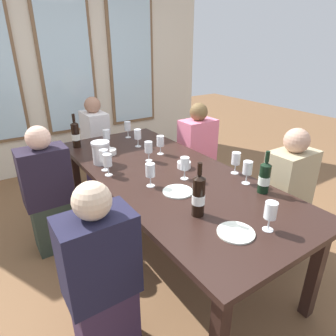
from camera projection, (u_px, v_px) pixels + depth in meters
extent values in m
plane|color=brown|center=(166.00, 247.00, 2.62)|extent=(12.00, 12.00, 0.00)
cube|color=beige|center=(66.00, 61.00, 3.87)|extent=(4.21, 0.06, 2.90)
cube|color=brown|center=(67.00, 61.00, 3.83)|extent=(0.72, 0.03, 1.88)
cube|color=silver|center=(67.00, 61.00, 3.82)|extent=(0.64, 0.01, 1.80)
cube|color=brown|center=(132.00, 59.00, 4.32)|extent=(0.72, 0.03, 1.88)
cube|color=silver|center=(132.00, 59.00, 4.31)|extent=(0.64, 0.01, 1.80)
cube|color=black|center=(166.00, 175.00, 2.33)|extent=(1.01, 2.38, 0.04)
cube|color=black|center=(315.00, 273.00, 1.86)|extent=(0.07, 0.07, 0.70)
cube|color=black|center=(77.00, 179.00, 3.11)|extent=(0.07, 0.07, 0.70)
cube|color=black|center=(144.00, 163.00, 3.53)|extent=(0.07, 0.07, 0.70)
cylinder|color=white|center=(236.00, 232.00, 1.59)|extent=(0.21, 0.21, 0.01)
cylinder|color=white|center=(178.00, 191.00, 2.02)|extent=(0.21, 0.21, 0.01)
cylinder|color=silver|center=(101.00, 154.00, 2.47)|extent=(0.14, 0.14, 0.17)
cylinder|color=silver|center=(100.00, 143.00, 2.43)|extent=(0.16, 0.16, 0.02)
cylinder|color=black|center=(198.00, 197.00, 1.71)|extent=(0.08, 0.07, 0.24)
cone|color=black|center=(199.00, 177.00, 1.66)|extent=(0.08, 0.07, 0.02)
cylinder|color=black|center=(200.00, 169.00, 1.64)|extent=(0.03, 0.03, 0.08)
cylinder|color=white|center=(198.00, 199.00, 1.72)|extent=(0.08, 0.08, 0.06)
cylinder|color=black|center=(264.00, 179.00, 1.98)|extent=(0.07, 0.07, 0.20)
cone|color=black|center=(266.00, 164.00, 1.94)|extent=(0.07, 0.07, 0.02)
cylinder|color=black|center=(267.00, 157.00, 1.92)|extent=(0.03, 0.03, 0.08)
cylinder|color=white|center=(264.00, 180.00, 1.99)|extent=(0.08, 0.08, 0.06)
cylinder|color=black|center=(76.00, 136.00, 2.83)|extent=(0.07, 0.08, 0.23)
cone|color=black|center=(74.00, 123.00, 2.78)|extent=(0.07, 0.08, 0.02)
cylinder|color=black|center=(73.00, 118.00, 2.76)|extent=(0.03, 0.03, 0.08)
cylinder|color=white|center=(76.00, 137.00, 2.83)|extent=(0.08, 0.08, 0.06)
cylinder|color=white|center=(109.00, 152.00, 2.69)|extent=(0.13, 0.13, 0.05)
cylinder|color=white|center=(184.00, 165.00, 2.40)|extent=(0.11, 0.11, 0.05)
cylinder|color=white|center=(138.00, 146.00, 2.89)|extent=(0.06, 0.06, 0.00)
cylinder|color=white|center=(138.00, 142.00, 2.88)|extent=(0.01, 0.01, 0.07)
cylinder|color=white|center=(138.00, 134.00, 2.84)|extent=(0.07, 0.07, 0.09)
cylinder|color=#590C19|center=(138.00, 137.00, 2.86)|extent=(0.06, 0.06, 0.02)
cylinder|color=white|center=(109.00, 175.00, 2.28)|extent=(0.06, 0.06, 0.00)
cylinder|color=white|center=(108.00, 170.00, 2.26)|extent=(0.01, 0.01, 0.07)
cylinder|color=white|center=(107.00, 160.00, 2.23)|extent=(0.07, 0.07, 0.09)
cylinder|color=white|center=(149.00, 161.00, 2.55)|extent=(0.06, 0.06, 0.00)
cylinder|color=white|center=(149.00, 156.00, 2.53)|extent=(0.01, 0.01, 0.07)
cylinder|color=white|center=(148.00, 147.00, 2.50)|extent=(0.07, 0.07, 0.09)
cylinder|color=white|center=(105.00, 170.00, 2.36)|extent=(0.06, 0.06, 0.00)
cylinder|color=white|center=(105.00, 165.00, 2.35)|extent=(0.01, 0.01, 0.07)
cylinder|color=white|center=(104.00, 156.00, 2.31)|extent=(0.07, 0.07, 0.09)
cylinder|color=white|center=(151.00, 186.00, 2.11)|extent=(0.06, 0.06, 0.00)
cylinder|color=white|center=(151.00, 181.00, 2.09)|extent=(0.01, 0.01, 0.07)
cylinder|color=white|center=(150.00, 170.00, 2.06)|extent=(0.07, 0.07, 0.09)
cylinder|color=beige|center=(150.00, 175.00, 2.07)|extent=(0.06, 0.06, 0.02)
cylinder|color=white|center=(184.00, 179.00, 2.22)|extent=(0.06, 0.06, 0.00)
cylinder|color=white|center=(185.00, 174.00, 2.20)|extent=(0.01, 0.01, 0.07)
cylinder|color=white|center=(185.00, 163.00, 2.17)|extent=(0.07, 0.07, 0.09)
cylinder|color=maroon|center=(185.00, 168.00, 2.18)|extent=(0.06, 0.06, 0.02)
cylinder|color=white|center=(246.00, 183.00, 2.14)|extent=(0.06, 0.06, 0.00)
cylinder|color=white|center=(246.00, 178.00, 2.13)|extent=(0.01, 0.01, 0.07)
cylinder|color=white|center=(248.00, 168.00, 2.09)|extent=(0.07, 0.07, 0.09)
cylinder|color=maroon|center=(247.00, 172.00, 2.11)|extent=(0.06, 0.06, 0.02)
cylinder|color=white|center=(107.00, 147.00, 2.88)|extent=(0.06, 0.06, 0.00)
cylinder|color=white|center=(107.00, 143.00, 2.87)|extent=(0.01, 0.01, 0.07)
cylinder|color=white|center=(106.00, 134.00, 2.83)|extent=(0.07, 0.07, 0.09)
cylinder|color=maroon|center=(107.00, 137.00, 2.84)|extent=(0.06, 0.06, 0.03)
cylinder|color=white|center=(268.00, 230.00, 1.62)|extent=(0.06, 0.06, 0.00)
cylinder|color=white|center=(269.00, 224.00, 1.60)|extent=(0.01, 0.01, 0.07)
cylinder|color=white|center=(271.00, 210.00, 1.57)|extent=(0.07, 0.07, 0.09)
cylinder|color=white|center=(235.00, 173.00, 2.31)|extent=(0.06, 0.06, 0.00)
cylinder|color=white|center=(235.00, 168.00, 2.29)|extent=(0.01, 0.01, 0.07)
cylinder|color=white|center=(236.00, 158.00, 2.26)|extent=(0.07, 0.07, 0.09)
cylinder|color=white|center=(160.00, 154.00, 2.70)|extent=(0.06, 0.06, 0.00)
cylinder|color=white|center=(160.00, 150.00, 2.68)|extent=(0.01, 0.01, 0.07)
cylinder|color=white|center=(160.00, 141.00, 2.65)|extent=(0.07, 0.07, 0.09)
cylinder|color=white|center=(128.00, 137.00, 3.16)|extent=(0.06, 0.06, 0.00)
cylinder|color=white|center=(128.00, 134.00, 3.15)|extent=(0.01, 0.01, 0.07)
cylinder|color=white|center=(128.00, 126.00, 3.11)|extent=(0.07, 0.07, 0.09)
cube|color=#35243E|center=(106.00, 321.00, 1.68)|extent=(0.32, 0.24, 0.45)
cube|color=#1D1C34|center=(99.00, 256.00, 1.49)|extent=(0.38, 0.24, 0.48)
sphere|color=beige|center=(92.00, 201.00, 1.36)|extent=(0.19, 0.19, 0.19)
cube|color=#282633|center=(280.00, 229.00, 2.50)|extent=(0.32, 0.24, 0.45)
cube|color=tan|center=(289.00, 180.00, 2.31)|extent=(0.38, 0.24, 0.48)
sphere|color=tan|center=(297.00, 141.00, 2.18)|extent=(0.19, 0.19, 0.19)
cube|color=#2C372C|center=(54.00, 224.00, 2.56)|extent=(0.32, 0.24, 0.45)
cube|color=#231C2C|center=(45.00, 176.00, 2.37)|extent=(0.38, 0.24, 0.48)
sphere|color=beige|center=(38.00, 138.00, 2.24)|extent=(0.19, 0.19, 0.19)
cube|color=#3A2242|center=(196.00, 180.00, 3.38)|extent=(0.32, 0.24, 0.45)
cube|color=pink|center=(197.00, 142.00, 3.19)|extent=(0.38, 0.24, 0.48)
sphere|color=brown|center=(199.00, 112.00, 3.06)|extent=(0.19, 0.19, 0.19)
cube|color=#332442|center=(99.00, 168.00, 3.71)|extent=(0.24, 0.32, 0.45)
cube|color=silver|center=(95.00, 132.00, 3.52)|extent=(0.24, 0.38, 0.48)
sphere|color=#9D6E56|center=(92.00, 105.00, 3.39)|extent=(0.19, 0.19, 0.19)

